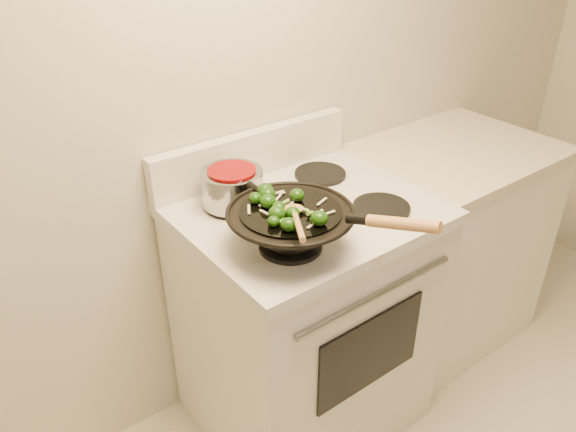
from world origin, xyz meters
TOP-DOWN VIEW (x-y plane):
  - stove at (-0.19, 1.17)m, footprint 0.78×0.67m
  - counter_unit at (0.57, 1.20)m, footprint 0.82×0.62m
  - wok at (-0.37, 1.02)m, footprint 0.36×0.57m
  - stirfry at (-0.40, 1.03)m, footprint 0.23×0.26m
  - wooden_spoon at (-0.41, 0.95)m, footprint 0.18×0.25m
  - saucepan at (-0.37, 1.32)m, footprint 0.19×0.31m

SIDE VIEW (x-z plane):
  - counter_unit at x=0.57m, z-range 0.00..0.91m
  - stove at x=-0.19m, z-range -0.07..1.01m
  - saucepan at x=-0.37m, z-range 0.93..1.05m
  - wok at x=-0.37m, z-range 0.89..1.10m
  - stirfry at x=-0.40m, z-range 1.04..1.08m
  - wooden_spoon at x=-0.41m, z-range 1.03..1.10m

